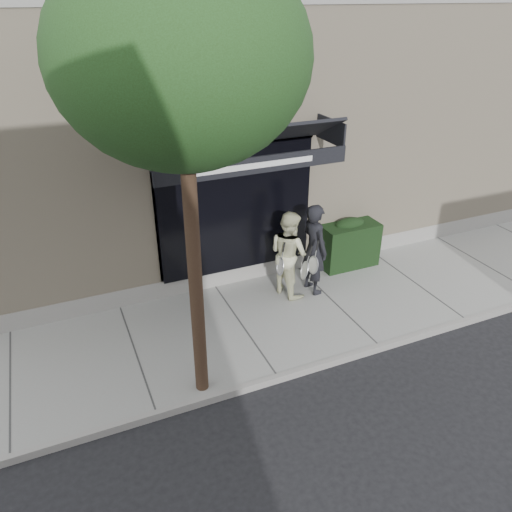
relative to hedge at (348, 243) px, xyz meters
name	(u,v)px	position (x,y,z in m)	size (l,w,h in m)	color
ground	(333,306)	(-1.10, -1.25, -0.66)	(80.00, 80.00, 0.00)	black
sidewalk	(333,304)	(-1.10, -1.25, -0.60)	(20.00, 3.00, 0.12)	gray
curb	(379,348)	(-1.10, -2.80, -0.59)	(20.00, 0.10, 0.14)	gray
building_facade	(240,120)	(-1.11, 3.71, 2.08)	(14.30, 8.04, 5.64)	beige
hedge	(348,243)	(0.00, 0.00, 0.00)	(1.30, 0.70, 1.14)	black
street_tree	(181,60)	(-4.30, -2.55, 4.32)	(3.00, 3.00, 6.28)	black
pedestrian_front	(314,249)	(-1.28, -0.68, 0.42)	(0.79, 0.92, 1.92)	black
pedestrian_back	(289,253)	(-1.78, -0.54, 0.36)	(0.89, 1.02, 1.80)	beige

